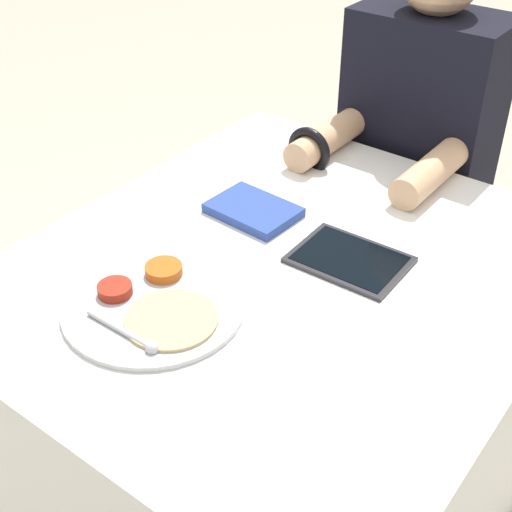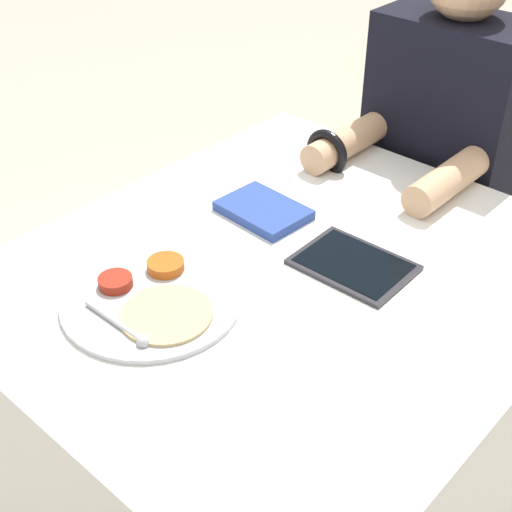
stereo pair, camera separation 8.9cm
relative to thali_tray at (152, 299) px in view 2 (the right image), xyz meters
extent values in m
plane|color=#B2A893|center=(0.11, 0.23, -0.74)|extent=(12.00, 12.00, 0.00)
cube|color=silver|center=(0.11, 0.23, -0.37)|extent=(0.91, 1.04, 0.73)
cylinder|color=#B7BABF|center=(0.00, 0.00, 0.00)|extent=(0.31, 0.31, 0.01)
cylinder|color=#B75114|center=(-0.04, 0.07, 0.01)|extent=(0.07, 0.07, 0.02)
cylinder|color=maroon|center=(-0.07, -0.02, 0.01)|extent=(0.06, 0.06, 0.02)
cylinder|color=tan|center=(0.05, -0.02, 0.01)|extent=(0.15, 0.15, 0.01)
cylinder|color=#B7BABF|center=(0.01, -0.09, 0.01)|extent=(0.14, 0.01, 0.01)
sphere|color=#B7BABF|center=(0.08, -0.09, 0.01)|extent=(0.02, 0.02, 0.02)
cube|color=silver|center=(-0.05, 0.34, 0.00)|extent=(0.18, 0.13, 0.01)
cube|color=#28428E|center=(-0.05, 0.34, 0.00)|extent=(0.18, 0.13, 0.02)
cube|color=#28282D|center=(0.19, 0.32, 0.00)|extent=(0.21, 0.16, 0.01)
cube|color=black|center=(0.19, 0.32, 0.00)|extent=(0.19, 0.14, 0.00)
cube|color=black|center=(0.05, 0.88, -0.52)|extent=(0.32, 0.22, 0.44)
cube|color=black|center=(0.05, 0.88, 0.00)|extent=(0.35, 0.20, 0.59)
cylinder|color=tan|center=(-0.08, 0.66, 0.03)|extent=(0.07, 0.26, 0.07)
cylinder|color=tan|center=(0.19, 0.66, 0.03)|extent=(0.07, 0.26, 0.07)
torus|color=black|center=(-0.08, 0.59, 0.03)|extent=(0.11, 0.02, 0.11)
camera|label=1|loc=(0.70, -0.64, 0.76)|focal=50.00mm
camera|label=2|loc=(0.77, -0.58, 0.76)|focal=50.00mm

